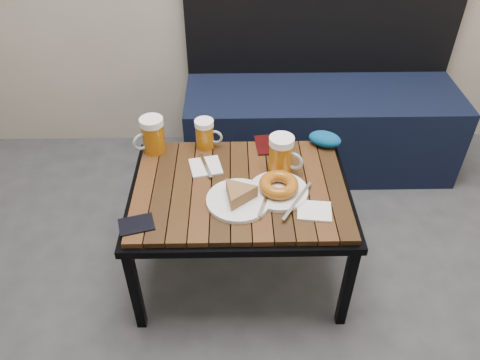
{
  "coord_description": "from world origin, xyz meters",
  "views": [
    {
      "loc": [
        -0.22,
        -0.37,
        1.62
      ],
      "look_at": [
        -0.19,
        0.98,
        0.5
      ],
      "focal_mm": 35.0,
      "sensor_mm": 36.0,
      "label": 1
    }
  ],
  "objects_px": {
    "beer_mug_left": "(152,135)",
    "passport_burgundy": "(268,145)",
    "beer_mug_centre": "(205,134)",
    "beer_mug_right": "(282,154)",
    "plate_bagel": "(278,188)",
    "cafe_table": "(240,194)",
    "passport_navy": "(136,224)",
    "plate_pie": "(238,197)",
    "bench": "(319,119)",
    "knit_pouch": "(325,139)"
  },
  "relations": [
    {
      "from": "beer_mug_left",
      "to": "passport_burgundy",
      "type": "distance_m",
      "value": 0.48
    },
    {
      "from": "beer_mug_centre",
      "to": "passport_burgundy",
      "type": "bearing_deg",
      "value": 10.3
    },
    {
      "from": "beer_mug_right",
      "to": "plate_bagel",
      "type": "height_order",
      "value": "beer_mug_right"
    },
    {
      "from": "beer_mug_left",
      "to": "beer_mug_centre",
      "type": "distance_m",
      "value": 0.21
    },
    {
      "from": "cafe_table",
      "to": "passport_navy",
      "type": "distance_m",
      "value": 0.42
    },
    {
      "from": "plate_pie",
      "to": "beer_mug_left",
      "type": "bearing_deg",
      "value": 136.53
    },
    {
      "from": "bench",
      "to": "beer_mug_left",
      "type": "bearing_deg",
      "value": -145.29
    },
    {
      "from": "bench",
      "to": "knit_pouch",
      "type": "distance_m",
      "value": 0.58
    },
    {
      "from": "bench",
      "to": "beer_mug_right",
      "type": "distance_m",
      "value": 0.79
    },
    {
      "from": "beer_mug_left",
      "to": "cafe_table",
      "type": "bearing_deg",
      "value": 113.58
    },
    {
      "from": "bench",
      "to": "plate_pie",
      "type": "height_order",
      "value": "bench"
    },
    {
      "from": "cafe_table",
      "to": "knit_pouch",
      "type": "bearing_deg",
      "value": 35.84
    },
    {
      "from": "passport_navy",
      "to": "knit_pouch",
      "type": "relative_size",
      "value": 0.87
    },
    {
      "from": "beer_mug_centre",
      "to": "passport_navy",
      "type": "bearing_deg",
      "value": -105.41
    },
    {
      "from": "bench",
      "to": "cafe_table",
      "type": "relative_size",
      "value": 1.67
    },
    {
      "from": "plate_bagel",
      "to": "beer_mug_right",
      "type": "bearing_deg",
      "value": 81.48
    },
    {
      "from": "beer_mug_left",
      "to": "plate_bagel",
      "type": "distance_m",
      "value": 0.57
    },
    {
      "from": "beer_mug_centre",
      "to": "passport_navy",
      "type": "distance_m",
      "value": 0.52
    },
    {
      "from": "passport_navy",
      "to": "knit_pouch",
      "type": "distance_m",
      "value": 0.86
    },
    {
      "from": "plate_pie",
      "to": "knit_pouch",
      "type": "height_order",
      "value": "plate_pie"
    },
    {
      "from": "bench",
      "to": "passport_navy",
      "type": "xyz_separation_m",
      "value": [
        -0.8,
        -0.98,
        0.2
      ]
    },
    {
      "from": "plate_pie",
      "to": "passport_burgundy",
      "type": "xyz_separation_m",
      "value": [
        0.13,
        0.35,
        -0.02
      ]
    },
    {
      "from": "bench",
      "to": "cafe_table",
      "type": "height_order",
      "value": "bench"
    },
    {
      "from": "plate_pie",
      "to": "knit_pouch",
      "type": "xyz_separation_m",
      "value": [
        0.37,
        0.35,
        0.0
      ]
    },
    {
      "from": "plate_bagel",
      "to": "knit_pouch",
      "type": "bearing_deg",
      "value": 54.12
    },
    {
      "from": "plate_bagel",
      "to": "knit_pouch",
      "type": "xyz_separation_m",
      "value": [
        0.22,
        0.3,
        0.0
      ]
    },
    {
      "from": "beer_mug_centre",
      "to": "passport_burgundy",
      "type": "relative_size",
      "value": 0.91
    },
    {
      "from": "beer_mug_left",
      "to": "plate_pie",
      "type": "height_order",
      "value": "beer_mug_left"
    },
    {
      "from": "knit_pouch",
      "to": "plate_pie",
      "type": "bearing_deg",
      "value": -136.35
    },
    {
      "from": "beer_mug_left",
      "to": "beer_mug_centre",
      "type": "height_order",
      "value": "beer_mug_left"
    },
    {
      "from": "plate_bagel",
      "to": "passport_navy",
      "type": "relative_size",
      "value": 2.32
    },
    {
      "from": "cafe_table",
      "to": "beer_mug_centre",
      "type": "bearing_deg",
      "value": 118.09
    },
    {
      "from": "beer_mug_centre",
      "to": "plate_pie",
      "type": "height_order",
      "value": "beer_mug_centre"
    },
    {
      "from": "cafe_table",
      "to": "passport_navy",
      "type": "xyz_separation_m",
      "value": [
        -0.36,
        -0.2,
        0.05
      ]
    },
    {
      "from": "beer_mug_centre",
      "to": "plate_pie",
      "type": "distance_m",
      "value": 0.38
    },
    {
      "from": "cafe_table",
      "to": "beer_mug_right",
      "type": "height_order",
      "value": "beer_mug_right"
    },
    {
      "from": "bench",
      "to": "plate_pie",
      "type": "distance_m",
      "value": 1.01
    },
    {
      "from": "bench",
      "to": "knit_pouch",
      "type": "xyz_separation_m",
      "value": [
        -0.08,
        -0.52,
        0.23
      ]
    },
    {
      "from": "cafe_table",
      "to": "beer_mug_left",
      "type": "height_order",
      "value": "beer_mug_left"
    },
    {
      "from": "beer_mug_centre",
      "to": "cafe_table",
      "type": "bearing_deg",
      "value": -51.71
    },
    {
      "from": "beer_mug_centre",
      "to": "plate_bagel",
      "type": "height_order",
      "value": "beer_mug_centre"
    },
    {
      "from": "beer_mug_centre",
      "to": "bench",
      "type": "bearing_deg",
      "value": 52.33
    },
    {
      "from": "passport_burgundy",
      "to": "knit_pouch",
      "type": "bearing_deg",
      "value": -4.83
    },
    {
      "from": "plate_pie",
      "to": "beer_mug_right",
      "type": "bearing_deg",
      "value": 47.24
    },
    {
      "from": "bench",
      "to": "passport_navy",
      "type": "distance_m",
      "value": 1.28
    },
    {
      "from": "beer_mug_centre",
      "to": "plate_bagel",
      "type": "bearing_deg",
      "value": -37.02
    },
    {
      "from": "beer_mug_centre",
      "to": "beer_mug_left",
      "type": "bearing_deg",
      "value": -163.14
    },
    {
      "from": "beer_mug_left",
      "to": "passport_burgundy",
      "type": "relative_size",
      "value": 1.1
    },
    {
      "from": "bench",
      "to": "beer_mug_centre",
      "type": "height_order",
      "value": "bench"
    },
    {
      "from": "beer_mug_centre",
      "to": "beer_mug_right",
      "type": "distance_m",
      "value": 0.34
    }
  ]
}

